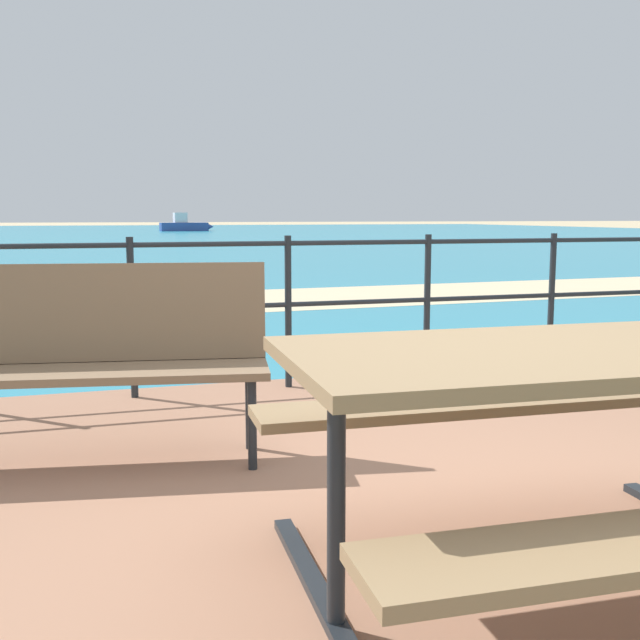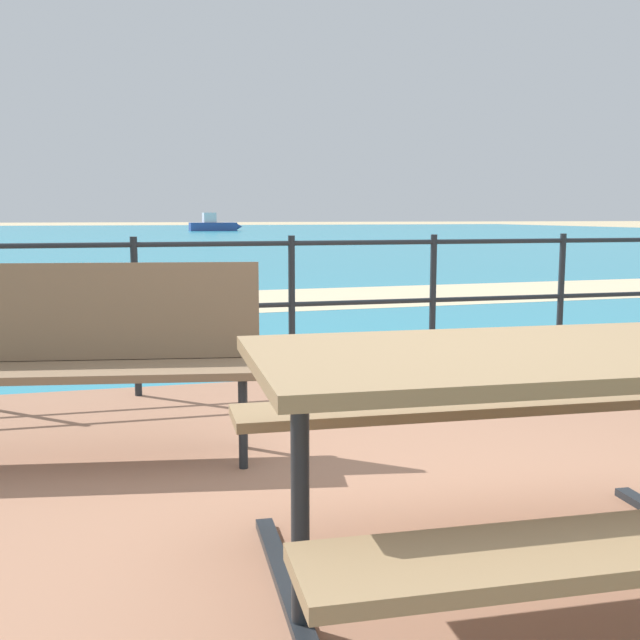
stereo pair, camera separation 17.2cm
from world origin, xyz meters
name	(u,v)px [view 2 (the right image)]	position (x,y,z in m)	size (l,w,h in m)	color
ground_plane	(436,547)	(0.00, 0.00, 0.00)	(240.00, 240.00, 0.00)	tan
patio_paving	(436,539)	(0.00, 0.00, 0.03)	(6.40, 5.20, 0.06)	#996B51
sea_water	(142,236)	(0.00, 40.00, 0.01)	(90.00, 90.00, 0.01)	teal
beach_strip	(205,302)	(0.00, 7.79, 0.01)	(54.00, 2.67, 0.01)	beige
picnic_table	(554,408)	(0.11, -0.54, 0.64)	(1.75, 1.48, 0.75)	#8C704C
park_bench	(90,345)	(-1.21, 1.19, 0.59)	(1.60, 0.65, 0.90)	#7A6047
railing_fence	(292,294)	(0.00, 2.36, 0.67)	(5.94, 0.04, 0.99)	#1E2328
boat_near	(213,225)	(5.43, 53.18, 0.44)	(3.89, 1.56, 1.32)	#2D478C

